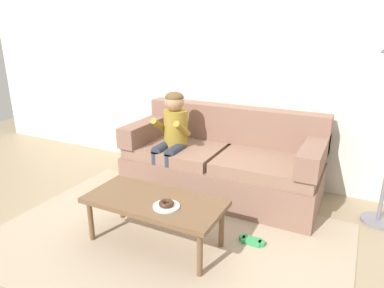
{
  "coord_description": "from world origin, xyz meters",
  "views": [
    {
      "loc": [
        1.35,
        -2.43,
        1.73
      ],
      "look_at": [
        -0.1,
        0.45,
        0.65
      ],
      "focal_mm": 32.34,
      "sensor_mm": 36.0,
      "label": 1
    }
  ],
  "objects_px": {
    "donut": "(166,203)",
    "couch": "(223,163)",
    "toy_controller": "(252,242)",
    "coffee_table": "(154,204)",
    "person_child": "(172,133)"
  },
  "relations": [
    {
      "from": "donut",
      "to": "couch",
      "type": "bearing_deg",
      "value": 91.36
    },
    {
      "from": "couch",
      "to": "toy_controller",
      "type": "distance_m",
      "value": 1.06
    },
    {
      "from": "toy_controller",
      "to": "donut",
      "type": "bearing_deg",
      "value": -153.62
    },
    {
      "from": "couch",
      "to": "coffee_table",
      "type": "height_order",
      "value": "couch"
    },
    {
      "from": "toy_controller",
      "to": "couch",
      "type": "bearing_deg",
      "value": 116.67
    },
    {
      "from": "couch",
      "to": "person_child",
      "type": "xyz_separation_m",
      "value": [
        -0.51,
        -0.2,
        0.34
      ]
    },
    {
      "from": "donut",
      "to": "toy_controller",
      "type": "relative_size",
      "value": 0.53
    },
    {
      "from": "coffee_table",
      "to": "person_child",
      "type": "distance_m",
      "value": 1.08
    },
    {
      "from": "donut",
      "to": "person_child",
      "type": "bearing_deg",
      "value": 117.5
    },
    {
      "from": "couch",
      "to": "toy_controller",
      "type": "xyz_separation_m",
      "value": [
        0.6,
        -0.82,
        -0.31
      ]
    },
    {
      "from": "donut",
      "to": "coffee_table",
      "type": "bearing_deg",
      "value": 156.93
    },
    {
      "from": "coffee_table",
      "to": "donut",
      "type": "xyz_separation_m",
      "value": [
        0.15,
        -0.07,
        0.07
      ]
    },
    {
      "from": "person_child",
      "to": "toy_controller",
      "type": "xyz_separation_m",
      "value": [
        1.11,
        -0.61,
        -0.65
      ]
    },
    {
      "from": "coffee_table",
      "to": "person_child",
      "type": "xyz_separation_m",
      "value": [
        -0.38,
        0.97,
        0.3
      ]
    },
    {
      "from": "couch",
      "to": "toy_controller",
      "type": "relative_size",
      "value": 9.14
    }
  ]
}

